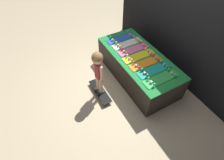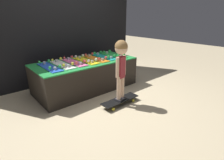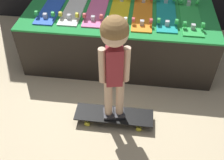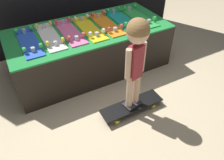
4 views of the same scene
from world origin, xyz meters
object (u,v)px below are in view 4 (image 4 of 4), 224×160
Objects in this scene: skateboard_yellow_on_rack at (89,28)px; child at (136,50)px; skateboard_blue_on_rack at (29,41)px; skateboard_teal_on_rack at (122,19)px; skateboard_white_on_rack at (50,36)px; skateboard_orange_on_rack at (106,23)px; skateboard_pink_on_rack at (69,31)px; skateboard_green_on_rack at (138,16)px; skateboard_on_floor at (132,106)px.

child reaches higher than skateboard_yellow_on_rack.
skateboard_blue_on_rack is 1.00× the size of skateboard_teal_on_rack.
child is (0.56, -1.02, 0.19)m from skateboard_white_on_rack.
skateboard_orange_on_rack and skateboard_teal_on_rack have the same top height.
skateboard_yellow_on_rack is (0.25, -0.03, 0.00)m from skateboard_pink_on_rack.
skateboard_white_on_rack and skateboard_teal_on_rack have the same top height.
skateboard_green_on_rack is 0.71× the size of child.
skateboard_yellow_on_rack is at bearing -179.56° from skateboard_orange_on_rack.
skateboard_yellow_on_rack is 1.00× the size of skateboard_on_floor.
skateboard_teal_on_rack is at bearing 55.05° from child.
skateboard_blue_on_rack and skateboard_green_on_rack have the same top height.
skateboard_on_floor is (0.56, -1.02, -0.56)m from skateboard_white_on_rack.
child is (0.31, -1.02, 0.19)m from skateboard_pink_on_rack.
child reaches higher than skateboard_green_on_rack.
skateboard_green_on_rack is (0.50, -0.01, 0.00)m from skateboard_orange_on_rack.
skateboard_blue_on_rack is 0.25m from skateboard_white_on_rack.
skateboard_orange_on_rack is 0.50m from skateboard_green_on_rack.
skateboard_teal_on_rack is (0.76, -0.00, 0.00)m from skateboard_pink_on_rack.
skateboard_white_on_rack and skateboard_pink_on_rack have the same top height.
skateboard_teal_on_rack is at bearing -0.17° from skateboard_white_on_rack.
skateboard_pink_on_rack is 1.20m from skateboard_on_floor.
skateboard_orange_on_rack is (0.76, -0.02, 0.00)m from skateboard_white_on_rack.
skateboard_pink_on_rack is at bearing 179.76° from skateboard_teal_on_rack.
skateboard_pink_on_rack is (0.25, 0.00, 0.00)m from skateboard_white_on_rack.
skateboard_orange_on_rack is at bearing -175.14° from skateboard_teal_on_rack.
skateboard_yellow_on_rack is at bearing -3.00° from skateboard_white_on_rack.
skateboard_white_on_rack is 1.00× the size of skateboard_green_on_rack.
skateboard_on_floor is (-0.19, -0.99, -0.56)m from skateboard_orange_on_rack.
skateboard_teal_on_rack is 1.00× the size of skateboard_on_floor.
skateboard_orange_on_rack is (1.01, -0.01, 0.00)m from skateboard_blue_on_rack.
skateboard_yellow_on_rack is 1.01m from child.
skateboard_white_on_rack and skateboard_green_on_rack have the same top height.
skateboard_yellow_on_rack is (0.50, -0.03, 0.00)m from skateboard_white_on_rack.
skateboard_blue_on_rack is 1.01m from skateboard_orange_on_rack.
skateboard_green_on_rack is at bearing -7.42° from skateboard_teal_on_rack.
child is at bearing -100.89° from skateboard_orange_on_rack.
skateboard_orange_on_rack is 1.00× the size of skateboard_on_floor.
skateboard_orange_on_rack is at bearing 79.11° from skateboard_on_floor.
skateboard_green_on_rack is at bearing -0.88° from skateboard_blue_on_rack.
skateboard_pink_on_rack is at bearing 0.05° from skateboard_white_on_rack.
skateboard_yellow_on_rack is 0.50m from skateboard_teal_on_rack.
skateboard_blue_on_rack is at bearing 178.96° from skateboard_yellow_on_rack.
skateboard_blue_on_rack is at bearing -178.54° from skateboard_pink_on_rack.
child is (0.82, -1.01, 0.19)m from skateboard_blue_on_rack.
skateboard_pink_on_rack and skateboard_green_on_rack have the same top height.
skateboard_yellow_on_rack is 0.76m from skateboard_green_on_rack.
skateboard_blue_on_rack is 1.31m from child.
skateboard_yellow_on_rack is at bearing 179.28° from skateboard_green_on_rack.
skateboard_blue_on_rack is 1.00× the size of skateboard_white_on_rack.
skateboard_orange_on_rack is 0.71× the size of child.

